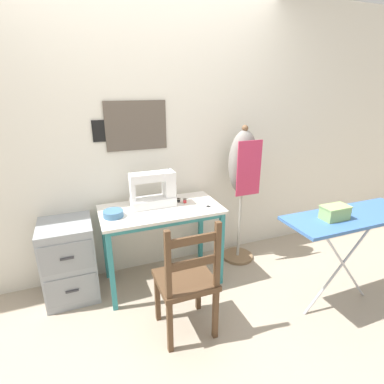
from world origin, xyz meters
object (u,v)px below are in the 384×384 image
at_px(fabric_bowl, 113,214).
at_px(ironing_board, 351,220).
at_px(wooden_chair, 187,281).
at_px(scissors, 211,206).
at_px(storage_box, 335,212).
at_px(filing_cabinet, 70,260).
at_px(sewing_machine, 155,190).
at_px(thread_spool_mid_table, 185,201).
at_px(thread_spool_near_machine, 179,200).
at_px(dress_form, 243,171).

relative_size(fabric_bowl, ironing_board, 0.15).
relative_size(wooden_chair, ironing_board, 0.86).
bearing_deg(scissors, fabric_bowl, 174.07).
height_order(fabric_bowl, storage_box, storage_box).
bearing_deg(fabric_bowl, scissors, -5.93).
distance_m(filing_cabinet, ironing_board, 2.30).
height_order(sewing_machine, fabric_bowl, sewing_machine).
distance_m(thread_spool_mid_table, storage_box, 1.23).
distance_m(sewing_machine, scissors, 0.51).
xyz_separation_m(scissors, thread_spool_near_machine, (-0.24, 0.20, 0.02)).
distance_m(dress_form, storage_box, 0.97).
bearing_deg(storage_box, scissors, 131.51).
xyz_separation_m(thread_spool_near_machine, filing_cabinet, (-0.98, 0.02, -0.42)).
bearing_deg(thread_spool_mid_table, storage_box, -46.78).
height_order(ironing_board, storage_box, storage_box).
bearing_deg(scissors, storage_box, -48.49).
relative_size(dress_form, ironing_board, 1.30).
bearing_deg(sewing_machine, wooden_chair, -88.77).
bearing_deg(wooden_chair, filing_cabinet, 135.74).
bearing_deg(fabric_bowl, dress_form, 5.71).
bearing_deg(ironing_board, scissors, 138.82).
relative_size(sewing_machine, thread_spool_near_machine, 10.51).
height_order(thread_spool_near_machine, thread_spool_mid_table, thread_spool_mid_table).
relative_size(scissors, storage_box, 0.62).
height_order(dress_form, ironing_board, dress_form).
relative_size(fabric_bowl, filing_cabinet, 0.24).
bearing_deg(thread_spool_mid_table, thread_spool_near_machine, 140.58).
relative_size(scissors, thread_spool_near_machine, 3.33).
xyz_separation_m(sewing_machine, scissors, (0.45, -0.19, -0.14)).
height_order(scissors, storage_box, storage_box).
bearing_deg(thread_spool_mid_table, filing_cabinet, 176.49).
xyz_separation_m(fabric_bowl, filing_cabinet, (-0.38, 0.13, -0.43)).
relative_size(wooden_chair, storage_box, 4.55).
relative_size(thread_spool_near_machine, wooden_chair, 0.04).
distance_m(scissors, thread_spool_mid_table, 0.25).
xyz_separation_m(dress_form, ironing_board, (0.40, -0.94, -0.19)).
height_order(fabric_bowl, scissors, fabric_bowl).
distance_m(thread_spool_near_machine, storage_box, 1.29).
height_order(fabric_bowl, thread_spool_near_machine, fabric_bowl).
bearing_deg(wooden_chair, thread_spool_near_machine, 75.02).
relative_size(sewing_machine, scissors, 3.15).
bearing_deg(thread_spool_near_machine, scissors, -39.87).
bearing_deg(thread_spool_near_machine, filing_cabinet, 178.58).
relative_size(filing_cabinet, ironing_board, 0.64).
relative_size(fabric_bowl, thread_spool_near_machine, 4.27).
bearing_deg(ironing_board, filing_cabinet, 155.13).
bearing_deg(sewing_machine, ironing_board, -35.62).
relative_size(filing_cabinet, dress_form, 0.49).
relative_size(fabric_bowl, scissors, 1.28).
bearing_deg(thread_spool_near_machine, storage_box, -46.43).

